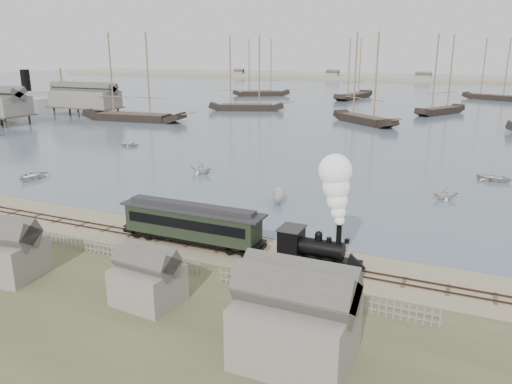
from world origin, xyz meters
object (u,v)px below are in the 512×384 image
at_px(locomotive, 331,220).
at_px(steamship, 27,91).
at_px(passenger_coach, 192,222).
at_px(beached_dinghy, 188,228).

height_order(locomotive, steamship, steamship).
bearing_deg(locomotive, passenger_coach, 180.00).
height_order(passenger_coach, beached_dinghy, passenger_coach).
bearing_deg(steamship, passenger_coach, -115.44).
distance_m(passenger_coach, beached_dinghy, 3.63).
xyz_separation_m(passenger_coach, steamship, (-88.29, 62.45, 3.62)).
relative_size(passenger_coach, beached_dinghy, 3.63).
distance_m(passenger_coach, steamship, 108.21).
distance_m(locomotive, beached_dinghy, 14.81).
bearing_deg(beached_dinghy, passenger_coach, -115.02).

